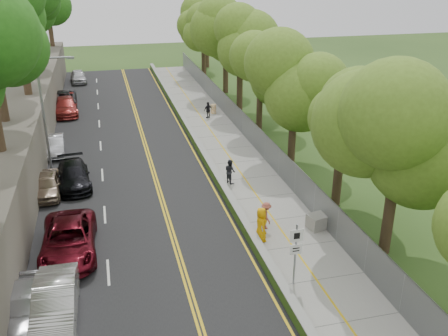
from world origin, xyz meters
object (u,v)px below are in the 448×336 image
Objects in this scene: streetlight at (46,106)px; car_1 at (55,303)px; construction_barrel at (213,109)px; car_2 at (69,240)px; painter_0 at (261,225)px; car_0 at (24,306)px; person_far at (208,110)px; concrete_block at (319,221)px; signpost at (296,248)px.

streetlight is 17.32m from car_1.
car_2 is (-12.61, -22.55, 0.35)m from construction_barrel.
painter_0 is (11.21, -13.00, -3.63)m from streetlight.
person_far reaches higher than car_0.
signpost is at bearing -125.45° from concrete_block.
concrete_block is (0.69, -23.14, -0.05)m from construction_barrel.
concrete_block is 0.28× the size of car_0.
concrete_block is at bearing 18.84° from car_1.
car_1 is 10.82m from painter_0.
signpost is 5.81m from concrete_block.
car_0 is (-0.14, -16.69, -3.87)m from streetlight.
person_far is (-1.50, 21.79, 0.37)m from concrete_block.
concrete_block is (14.76, -12.45, -4.19)m from streetlight.
streetlight reaches higher than person_far.
concrete_block is 0.25× the size of car_1.
person_far is (1.75, 26.35, -1.15)m from signpost.
painter_0 reaches higher than car_2.
concrete_block is 0.78× the size of person_far.
streetlight is 9.02× the size of construction_barrel.
streetlight is at bearing 94.90° from car_0.
car_2 is (-13.30, 0.60, 0.39)m from concrete_block.
painter_0 is at bearing -49.22° from streetlight.
streetlight is at bearing 15.29° from person_far.
signpost reaches higher than person_far.
car_1 is at bearing -93.35° from car_2.
car_0 is at bearing 42.90° from person_far.
concrete_block is 15.49m from car_0.
person_far is at bearing -120.96° from construction_barrel.
streetlight reaches higher than painter_0.
car_1 reaches higher than construction_barrel.
signpost is 27.86m from construction_barrel.
car_1 is at bearing 45.26° from person_far.
streetlight reaches higher than construction_barrel.
car_2 is 3.76× the size of person_far.
signpost is at bearing -26.51° from car_2.
construction_barrel is 0.46× the size of painter_0.
person_far is at bearing 66.04° from car_1.
car_1 is 0.83× the size of car_2.
person_far is (-0.81, -1.36, 0.32)m from construction_barrel.
car_2 reaches higher than concrete_block.
signpost is 1.62× the size of painter_0.
signpost reaches higher than car_2.
streetlight is at bearing 139.86° from concrete_block.
signpost is 11.72m from car_0.
streetlight is 5.23× the size of person_far.
car_0 reaches higher than construction_barrel.
concrete_block is at bearing -81.89° from painter_0.
car_1 is 3.14× the size of person_far.
signpost is at bearing -176.42° from painter_0.
person_far reaches higher than concrete_block.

